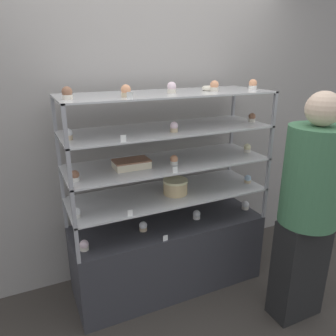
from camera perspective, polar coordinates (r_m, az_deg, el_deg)
The scene contains 33 objects.
ground_plane at distance 3.01m, azimuth 0.00°, elevation -19.26°, with size 20.00×20.00×0.00m, color #38332D.
back_wall at distance 2.81m, azimuth -3.61°, elevation 7.32°, with size 8.00×0.05×2.60m.
display_base at distance 2.84m, azimuth 0.00°, elevation -14.60°, with size 1.54×0.54×0.59m.
display_riser_lower at distance 2.58m, azimuth 0.00°, elevation -4.60°, with size 1.54×0.54×0.26m.
display_riser_middle at distance 2.49m, azimuth 0.00°, elevation 0.84°, with size 1.54×0.54×0.26m.
display_riser_upper at distance 2.42m, azimuth 0.00°, elevation 6.64°, with size 1.54×0.54×0.26m.
display_riser_top at distance 2.38m, azimuth 0.00°, elevation 12.70°, with size 1.54×0.54×0.26m.
layer_cake_centerpiece at distance 2.54m, azimuth 1.30°, elevation -3.24°, with size 0.19×0.19×0.12m.
sheet_cake_frosted at distance 2.36m, azimuth -6.38°, elevation 0.74°, with size 0.26×0.16×0.06m.
cupcake_0 at distance 2.40m, azimuth -14.39°, elevation -12.92°, with size 0.06×0.06×0.08m.
cupcake_1 at distance 2.56m, azimuth -4.35°, elevation -10.10°, with size 0.06×0.06×0.08m.
cupcake_2 at distance 2.74m, azimuth 5.00°, elevation -8.10°, with size 0.06×0.06×0.08m.
cupcake_3 at distance 2.97m, azimuth 13.32°, elevation -6.33°, with size 0.06×0.06×0.08m.
price_tag_0 at distance 2.43m, azimuth -0.46°, elevation -12.10°, with size 0.04×0.00×0.04m.
cupcake_4 at distance 2.28m, azimuth -15.70°, elevation -7.52°, with size 0.06×0.06×0.07m.
cupcake_5 at distance 2.86m, azimuth 13.71°, elevation -1.87°, with size 0.06×0.06×0.07m.
price_tag_1 at distance 2.23m, azimuth -6.61°, elevation -7.80°, with size 0.04×0.00×0.04m.
cupcake_6 at distance 2.18m, azimuth -15.92°, elevation -1.33°, with size 0.06×0.06×0.07m.
cupcake_7 at distance 2.41m, azimuth 1.05°, elevation 1.40°, with size 0.06×0.06×0.07m.
cupcake_8 at distance 2.81m, azimuth 13.63°, elevation 3.39°, with size 0.06×0.06×0.07m.
price_tag_2 at distance 2.24m, azimuth 1.24°, elevation -0.32°, with size 0.04×0.00×0.04m.
cupcake_9 at distance 2.17m, azimuth -17.03°, elevation 5.64°, with size 0.06×0.06×0.07m.
cupcake_10 at distance 2.30m, azimuth 1.06°, elevation 7.14°, with size 0.06×0.06×0.07m.
cupcake_11 at distance 2.74m, azimuth 14.42°, elevation 8.49°, with size 0.06×0.06×0.07m.
price_tag_3 at distance 2.04m, azimuth -7.78°, elevation 5.11°, with size 0.04×0.00×0.04m.
cupcake_12 at distance 2.07m, azimuth -17.16°, elevation 12.32°, with size 0.06×0.06×0.08m.
cupcake_13 at distance 2.14m, azimuth -7.34°, elevation 13.16°, with size 0.06×0.06×0.08m.
cupcake_14 at distance 2.35m, azimuth 0.65°, elevation 13.81°, with size 0.06×0.06×0.08m.
cupcake_15 at distance 2.50m, azimuth 8.08°, elevation 13.95°, with size 0.06×0.06×0.08m.
cupcake_16 at distance 2.70m, azimuth 14.56°, elevation 13.90°, with size 0.06×0.06×0.08m.
price_tag_4 at distance 2.01m, azimuth -6.69°, elevation 12.42°, with size 0.04×0.00×0.04m.
donut_glazed at distance 2.55m, azimuth 7.29°, elevation 13.62°, with size 0.12×0.12×0.03m.
customer_figure at distance 2.44m, azimuth 23.25°, elevation -6.20°, with size 0.39×0.39×1.67m.
Camera 1 is at (-1.00, -2.15, 1.86)m, focal length 35.00 mm.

